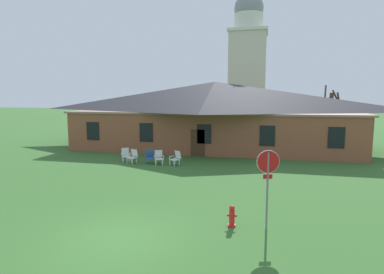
{
  "coord_description": "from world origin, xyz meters",
  "views": [
    {
      "loc": [
        4.7,
        -9.27,
        4.69
      ],
      "look_at": [
        0.44,
        8.99,
        2.29
      ],
      "focal_mm": 30.23,
      "sensor_mm": 36.0,
      "label": 1
    }
  ],
  "objects_px": {
    "lawn_chair_near_door": "(133,156)",
    "lawn_chair_left_end": "(150,156)",
    "lawn_chair_by_porch": "(126,154)",
    "lawn_chair_middle": "(159,157)",
    "lawn_chair_right_end": "(176,158)",
    "fire_hydrant": "(232,216)",
    "stop_sign": "(268,174)"
  },
  "relations": [
    {
      "from": "lawn_chair_right_end",
      "to": "lawn_chair_middle",
      "type": "bearing_deg",
      "value": -179.59
    },
    {
      "from": "lawn_chair_near_door",
      "to": "lawn_chair_by_porch",
      "type": "bearing_deg",
      "value": 149.67
    },
    {
      "from": "lawn_chair_middle",
      "to": "fire_hydrant",
      "type": "bearing_deg",
      "value": -57.64
    },
    {
      "from": "lawn_chair_left_end",
      "to": "lawn_chair_right_end",
      "type": "xyz_separation_m",
      "value": [
        1.92,
        -0.09,
        0.0
      ]
    },
    {
      "from": "lawn_chair_by_porch",
      "to": "lawn_chair_right_end",
      "type": "distance_m",
      "value": 3.88
    },
    {
      "from": "lawn_chair_left_end",
      "to": "lawn_chair_near_door",
      "type": "bearing_deg",
      "value": -172.32
    },
    {
      "from": "fire_hydrant",
      "to": "lawn_chair_near_door",
      "type": "bearing_deg",
      "value": 129.89
    },
    {
      "from": "lawn_chair_left_end",
      "to": "fire_hydrant",
      "type": "distance_m",
      "value": 11.81
    },
    {
      "from": "lawn_chair_right_end",
      "to": "fire_hydrant",
      "type": "relative_size",
      "value": 1.21
    },
    {
      "from": "lawn_chair_near_door",
      "to": "lawn_chair_middle",
      "type": "relative_size",
      "value": 1.0
    },
    {
      "from": "lawn_chair_left_end",
      "to": "lawn_chair_right_end",
      "type": "distance_m",
      "value": 1.93
    },
    {
      "from": "fire_hydrant",
      "to": "stop_sign",
      "type": "bearing_deg",
      "value": -0.05
    },
    {
      "from": "lawn_chair_near_door",
      "to": "lawn_chair_left_end",
      "type": "relative_size",
      "value": 1.0
    },
    {
      "from": "lawn_chair_by_porch",
      "to": "fire_hydrant",
      "type": "xyz_separation_m",
      "value": [
        8.7,
        -9.95,
        -0.12
      ]
    },
    {
      "from": "lawn_chair_by_porch",
      "to": "lawn_chair_left_end",
      "type": "distance_m",
      "value": 1.95
    },
    {
      "from": "lawn_chair_middle",
      "to": "lawn_chair_near_door",
      "type": "bearing_deg",
      "value": -178.24
    },
    {
      "from": "stop_sign",
      "to": "lawn_chair_by_porch",
      "type": "height_order",
      "value": "stop_sign"
    },
    {
      "from": "lawn_chair_by_porch",
      "to": "lawn_chair_right_end",
      "type": "bearing_deg",
      "value": -5.49
    },
    {
      "from": "lawn_chair_by_porch",
      "to": "lawn_chair_near_door",
      "type": "relative_size",
      "value": 1.0
    },
    {
      "from": "lawn_chair_near_door",
      "to": "fire_hydrant",
      "type": "bearing_deg",
      "value": -50.11
    },
    {
      "from": "lawn_chair_near_door",
      "to": "lawn_chair_middle",
      "type": "bearing_deg",
      "value": 1.76
    },
    {
      "from": "lawn_chair_near_door",
      "to": "stop_sign",
      "type": "bearing_deg",
      "value": -46.07
    },
    {
      "from": "lawn_chair_left_end",
      "to": "lawn_chair_right_end",
      "type": "height_order",
      "value": "same"
    },
    {
      "from": "lawn_chair_by_porch",
      "to": "lawn_chair_right_end",
      "type": "relative_size",
      "value": 1.0
    },
    {
      "from": "lawn_chair_by_porch",
      "to": "lawn_chair_middle",
      "type": "distance_m",
      "value": 2.66
    },
    {
      "from": "stop_sign",
      "to": "lawn_chair_by_porch",
      "type": "xyz_separation_m",
      "value": [
        -9.91,
        9.95,
        -1.52
      ]
    },
    {
      "from": "lawn_chair_near_door",
      "to": "fire_hydrant",
      "type": "distance_m",
      "value": 12.4
    },
    {
      "from": "lawn_chair_near_door",
      "to": "lawn_chair_middle",
      "type": "height_order",
      "value": "same"
    },
    {
      "from": "stop_sign",
      "to": "lawn_chair_near_door",
      "type": "distance_m",
      "value": 13.3
    },
    {
      "from": "lawn_chair_by_porch",
      "to": "lawn_chair_middle",
      "type": "xyz_separation_m",
      "value": [
        2.64,
        -0.38,
        0.0
      ]
    },
    {
      "from": "lawn_chair_by_porch",
      "to": "lawn_chair_near_door",
      "type": "distance_m",
      "value": 0.87
    },
    {
      "from": "lawn_chair_by_porch",
      "to": "lawn_chair_middle",
      "type": "bearing_deg",
      "value": -8.2
    }
  ]
}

